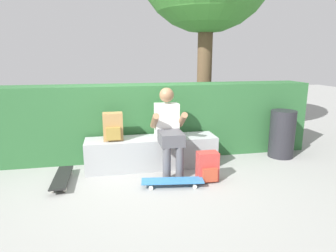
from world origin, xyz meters
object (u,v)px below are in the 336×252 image
bench_main (152,152)px  person_skater (169,128)px  skateboard_beside_bench (62,178)px  backpack_on_bench (113,127)px  skateboard_near_person (173,181)px  trash_bin (282,134)px  backpack_on_ground (208,167)px

bench_main → person_skater: bearing=-44.7°
skateboard_beside_bench → backpack_on_bench: bearing=25.9°
skateboard_near_person → trash_bin: 2.21m
backpack_on_bench → trash_bin: backpack_on_bench is taller
skateboard_near_person → person_skater: bearing=83.9°
skateboard_near_person → backpack_on_bench: bearing=134.2°
backpack_on_bench → backpack_on_ground: 1.46m
skateboard_near_person → backpack_on_bench: (-0.72, 0.74, 0.58)m
bench_main → skateboard_beside_bench: 1.32m
backpack_on_bench → trash_bin: size_ratio=0.51×
person_skater → trash_bin: bearing=7.7°
bench_main → backpack_on_bench: (-0.56, -0.01, 0.42)m
backpack_on_bench → backpack_on_ground: bearing=-27.6°
skateboard_beside_bench → backpack_on_ground: backpack_on_ground is taller
backpack_on_ground → person_skater: bearing=135.8°
skateboard_near_person → skateboard_beside_bench: bearing=164.2°
person_skater → backpack_on_ground: person_skater is taller
skateboard_beside_bench → backpack_on_ground: (1.92, -0.30, 0.12)m
backpack_on_bench → skateboard_near_person: bearing=-45.8°
backpack_on_bench → person_skater: bearing=-14.7°
bench_main → backpack_on_ground: bearing=-44.4°
skateboard_near_person → backpack_on_ground: bearing=11.3°
skateboard_near_person → backpack_on_ground: size_ratio=2.05×
bench_main → skateboard_near_person: bearing=-78.1°
person_skater → backpack_on_bench: bearing=165.3°
person_skater → skateboard_beside_bench: (-1.48, -0.14, -0.58)m
trash_bin → backpack_on_ground: bearing=-155.4°
skateboard_beside_bench → backpack_on_bench: size_ratio=2.00×
person_skater → backpack_on_bench: person_skater is taller
skateboard_near_person → skateboard_beside_bench: (-1.42, 0.40, 0.00)m
person_skater → trash_bin: 2.02m
bench_main → person_skater: size_ratio=1.61×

